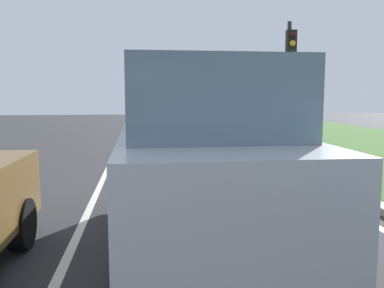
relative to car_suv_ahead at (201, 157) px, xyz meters
name	(u,v)px	position (x,y,z in m)	size (l,w,h in m)	color
ground_plane	(134,172)	(-0.91, 5.24, -1.17)	(60.00, 60.00, 0.00)	#2D2D30
lane_line_center	(106,173)	(-1.61, 5.24, -1.16)	(0.12, 32.00, 0.01)	silver
lane_line_right_edge	(274,169)	(2.69, 5.24, -1.16)	(0.12, 32.00, 0.01)	silver
curb_right	(293,166)	(3.19, 5.24, -1.11)	(0.24, 48.00, 0.12)	#9E9B93
car_suv_ahead	(201,157)	(0.00, 0.00, 0.00)	(1.99, 4.51, 2.28)	#B7BABF
traffic_light_near_right	(290,65)	(4.30, 8.66, 1.76)	(0.32, 0.50, 4.37)	#2D2D2D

